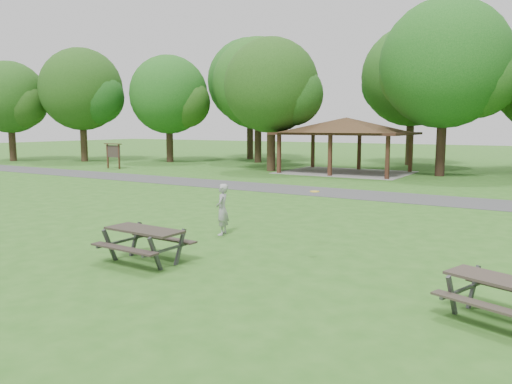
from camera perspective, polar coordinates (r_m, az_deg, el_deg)
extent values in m
plane|color=#2B601B|center=(12.27, -13.96, -7.84)|extent=(160.00, 160.00, 0.00)
cube|color=#3F3F41|center=(24.05, 10.40, -0.18)|extent=(120.00, 3.20, 0.02)
cube|color=#3E2016|center=(33.76, 2.65, 4.36)|extent=(0.22, 0.22, 2.60)
cube|color=#372214|center=(38.58, 6.51, 4.72)|extent=(0.22, 0.22, 2.60)
cube|color=#3A1E15|center=(32.16, 8.46, 4.12)|extent=(0.22, 0.22, 2.60)
cube|color=#382114|center=(37.18, 11.71, 4.51)|extent=(0.22, 0.22, 2.60)
cube|color=#321B12|center=(30.91, 14.80, 3.81)|extent=(0.22, 0.22, 2.60)
cube|color=#3E2716|center=(36.11, 17.26, 4.23)|extent=(0.22, 0.22, 2.60)
cube|color=black|center=(34.61, 10.25, 6.61)|extent=(8.60, 6.60, 0.16)
pyramid|color=#382616|center=(34.60, 10.28, 7.57)|extent=(7.01, 7.01, 1.00)
cube|color=gray|center=(34.75, 10.15, 2.21)|extent=(8.40, 6.40, 0.03)
cube|color=#3C1F16|center=(39.25, -16.59, 3.92)|extent=(0.10, 0.10, 1.80)
cube|color=#321B12|center=(38.37, -15.38, 3.89)|extent=(0.10, 0.10, 1.80)
cube|color=#2C2420|center=(38.79, -16.01, 4.49)|extent=(1.40, 0.06, 0.90)
cube|color=#311B13|center=(38.77, -16.04, 5.30)|extent=(1.60, 0.30, 0.06)
cylinder|color=#302015|center=(47.42, -19.08, 5.54)|extent=(0.60, 0.60, 3.67)
sphere|color=#1A4112|center=(47.50, -19.32, 11.01)|extent=(7.20, 7.20, 7.20)
sphere|color=#134514|center=(46.43, -17.70, 10.28)|extent=(4.68, 4.68, 4.68)
sphere|color=#194B15|center=(48.46, -20.57, 10.24)|extent=(4.32, 4.32, 4.32)
cylinder|color=black|center=(44.85, -9.83, 5.53)|extent=(0.60, 0.60, 3.32)
sphere|color=#174F16|center=(44.90, -9.96, 10.90)|extent=(6.80, 6.80, 6.80)
sphere|color=#214C15|center=(44.11, -8.16, 10.12)|extent=(4.42, 4.42, 4.42)
sphere|color=#134413|center=(45.63, -11.42, 10.17)|extent=(4.08, 4.08, 4.08)
cylinder|color=black|center=(43.55, 0.23, 5.92)|extent=(0.60, 0.60, 3.85)
sphere|color=#1B4E16|center=(43.67, 0.23, 12.30)|extent=(7.80, 7.80, 7.80)
sphere|color=#134414|center=(43.00, 2.49, 11.32)|extent=(5.07, 5.07, 5.07)
sphere|color=#134012|center=(44.28, -1.67, 11.47)|extent=(4.68, 4.68, 4.68)
cylinder|color=#322216|center=(35.42, 1.74, 5.24)|extent=(0.60, 0.60, 3.50)
sphere|color=#1B4313|center=(35.50, 1.76, 12.07)|extent=(6.60, 6.60, 6.60)
sphere|color=#184513|center=(35.01, 4.16, 11.04)|extent=(4.29, 4.29, 4.29)
sphere|color=#1D4A15|center=(35.96, -0.27, 11.23)|extent=(3.96, 3.96, 3.96)
cylinder|color=black|center=(33.92, 20.38, 5.11)|extent=(0.60, 0.60, 4.02)
sphere|color=#164E16|center=(34.11, 20.78, 13.54)|extent=(8.00, 8.00, 8.00)
sphere|color=#1D4E16|center=(34.03, 23.85, 12.05)|extent=(5.20, 5.20, 5.20)
sphere|color=#1C4D16|center=(34.20, 17.97, 12.64)|extent=(4.80, 4.80, 4.80)
cylinder|color=black|center=(48.09, -0.68, 6.40)|extent=(0.60, 0.60, 4.38)
sphere|color=#164D16|center=(48.26, -0.69, 12.57)|extent=(8.00, 8.00, 8.00)
sphere|color=#134212|center=(47.53, 1.38, 11.67)|extent=(5.20, 5.20, 5.20)
sphere|color=#1C4313|center=(48.91, -2.44, 11.79)|extent=(4.80, 4.80, 4.80)
cylinder|color=#322316|center=(42.60, 17.16, 5.74)|extent=(0.60, 0.60, 4.13)
sphere|color=#1A4A15|center=(42.76, 17.43, 12.53)|extent=(8.00, 8.00, 8.00)
sphere|color=#1B4B15|center=(42.59, 19.88, 11.37)|extent=(5.20, 5.20, 5.20)
sphere|color=#144413|center=(42.94, 15.22, 11.78)|extent=(4.80, 4.80, 4.80)
cylinder|color=black|center=(50.50, -26.08, 5.09)|extent=(0.60, 0.60, 3.32)
sphere|color=#1A4513|center=(50.54, -26.35, 9.69)|extent=(6.40, 6.40, 6.40)
sphere|color=#1D4313|center=(49.47, -25.10, 9.08)|extent=(4.16, 4.16, 4.16)
cube|color=#2A241E|center=(12.03, -12.66, -4.24)|extent=(1.97, 0.84, 0.05)
cube|color=black|center=(11.68, -14.88, -6.28)|extent=(1.95, 0.35, 0.04)
cube|color=#2D2521|center=(12.54, -10.50, -5.20)|extent=(1.95, 0.35, 0.04)
cube|color=#3B3B3D|center=(12.40, -16.37, -5.89)|extent=(0.08, 0.41, 0.84)
cube|color=#3A3A3D|center=(12.92, -13.61, -5.25)|extent=(0.08, 0.41, 0.84)
cube|color=#3B3B3D|center=(12.65, -14.96, -5.42)|extent=(0.12, 1.58, 0.05)
cube|color=#38383A|center=(11.32, -11.45, -7.00)|extent=(0.08, 0.41, 0.84)
cube|color=#434345|center=(11.89, -8.68, -6.23)|extent=(0.08, 0.41, 0.84)
cube|color=#3D3D3F|center=(11.60, -10.03, -6.46)|extent=(0.12, 1.58, 0.05)
cube|color=#312923|center=(9.18, 26.44, -9.06)|extent=(1.89, 1.24, 0.05)
cube|color=#2F2922|center=(8.76, 24.73, -11.74)|extent=(1.74, 0.82, 0.04)
cube|color=#444447|center=(9.25, 21.47, -10.98)|extent=(0.18, 0.37, 0.76)
cube|color=#474749|center=(9.87, 23.59, -9.91)|extent=(0.18, 0.37, 0.76)
cube|color=#444447|center=(9.55, 22.58, -10.26)|extent=(0.53, 1.37, 0.05)
cylinder|color=yellow|center=(12.60, 6.73, 0.06)|extent=(0.25, 0.25, 0.02)
imported|color=#98989B|center=(14.75, -3.89, -2.00)|extent=(0.52, 0.64, 1.52)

